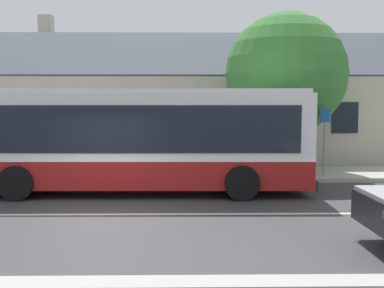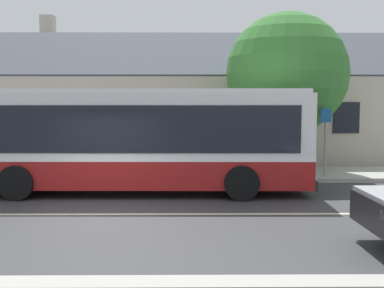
# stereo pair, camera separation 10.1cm
# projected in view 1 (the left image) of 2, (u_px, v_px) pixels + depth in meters

# --- Properties ---
(ground_plane) EXTENTS (300.00, 300.00, 0.00)m
(ground_plane) POSITION_uv_depth(u_px,v_px,m) (97.00, 215.00, 11.92)
(ground_plane) COLOR #38383A
(sidewalk_far) EXTENTS (60.00, 3.00, 0.15)m
(sidewalk_far) POSITION_uv_depth(u_px,v_px,m) (126.00, 174.00, 17.89)
(sidewalk_far) COLOR #ADAAA3
(sidewalk_far) RESTS_ON ground
(curb_near) EXTENTS (60.00, 0.50, 0.12)m
(curb_near) POSITION_uv_depth(u_px,v_px,m) (40.00, 286.00, 7.18)
(curb_near) COLOR #ADAAA3
(curb_near) RESTS_ON ground
(lane_divider_stripe) EXTENTS (60.00, 0.16, 0.01)m
(lane_divider_stripe) POSITION_uv_depth(u_px,v_px,m) (97.00, 214.00, 11.92)
(lane_divider_stripe) COLOR beige
(lane_divider_stripe) RESTS_ON ground
(community_building) EXTENTS (23.21, 10.41, 7.34)m
(community_building) POSITION_uv_depth(u_px,v_px,m) (162.00, 115.00, 25.19)
(community_building) COLOR beige
(community_building) RESTS_ON ground
(transit_bus) EXTENTS (11.02, 2.89, 3.16)m
(transit_bus) POSITION_uv_depth(u_px,v_px,m) (128.00, 137.00, 14.66)
(transit_bus) COLOR maroon
(transit_bus) RESTS_ON ground
(street_tree_primary) EXTENTS (4.64, 4.64, 6.16)m
(street_tree_primary) POSITION_uv_depth(u_px,v_px,m) (287.00, 78.00, 18.32)
(street_tree_primary) COLOR #4C3828
(street_tree_primary) RESTS_ON ground
(bus_stop_sign) EXTENTS (0.36, 0.07, 2.40)m
(bus_stop_sign) POSITION_uv_depth(u_px,v_px,m) (325.00, 134.00, 16.86)
(bus_stop_sign) COLOR gray
(bus_stop_sign) RESTS_ON sidewalk_far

